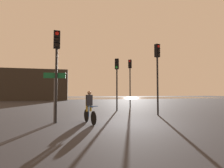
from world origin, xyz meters
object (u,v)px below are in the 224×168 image
Objects in this scene: distant_building at (36,85)px; traffic_light_near_left at (57,59)px; traffic_light_center at (117,74)px; direction_sign_post at (55,89)px; cyclist at (89,107)px; traffic_light_near_right at (157,66)px; traffic_light_far_right at (130,74)px.

traffic_light_near_left is at bearing -78.36° from distant_building.
traffic_light_near_left is 6.87m from traffic_light_center.
direction_sign_post is 2.03m from cyclist.
traffic_light_near_left is 2.81× the size of cyclist.
traffic_light_far_right is at bearing -110.83° from traffic_light_near_right.
distant_building is 2.36× the size of traffic_light_far_right.
traffic_light_near_right reaches higher than traffic_light_near_left.
cyclist is at bearing 94.36° from traffic_light_far_right.
traffic_light_near_left is at bearing -29.17° from cyclist.
traffic_light_center is at bearing -128.23° from direction_sign_post.
traffic_light_center is at bearing -131.24° from cyclist.
traffic_light_center reaches higher than direction_sign_post.
direction_sign_post reaches higher than cyclist.
traffic_light_far_right is (12.52, -19.12, 0.47)m from distant_building.
distant_building is 7.10× the size of cyclist.
distant_building is at bearing -39.66° from traffic_light_center.
direction_sign_post is (-0.09, 0.15, -1.56)m from traffic_light_near_left.
cyclist is (1.72, -0.62, -0.88)m from direction_sign_post.
distant_building is at bearing -82.34° from traffic_light_near_right.
traffic_light_near_right is at bearing -173.15° from traffic_light_near_left.
traffic_light_far_right is 10.47m from cyclist.
traffic_light_near_right is at bearing -170.68° from cyclist.
direction_sign_post is (-4.69, -4.95, -1.39)m from traffic_light_center.
traffic_light_near_left is 6.71m from traffic_light_near_right.
distant_building is 22.86m from traffic_light_far_right.
direction_sign_post is 1.55× the size of cyclist.
traffic_light_far_right is at bearing -56.78° from distant_building.
traffic_light_center is at bearing -65.29° from distant_building.
distant_building reaches higher than traffic_light_near_left.
direction_sign_post is at bearing -5.54° from traffic_light_near_right.
cyclist is (-2.96, -5.57, -2.26)m from traffic_light_center.
distant_building is 27.89m from traffic_light_near_left.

